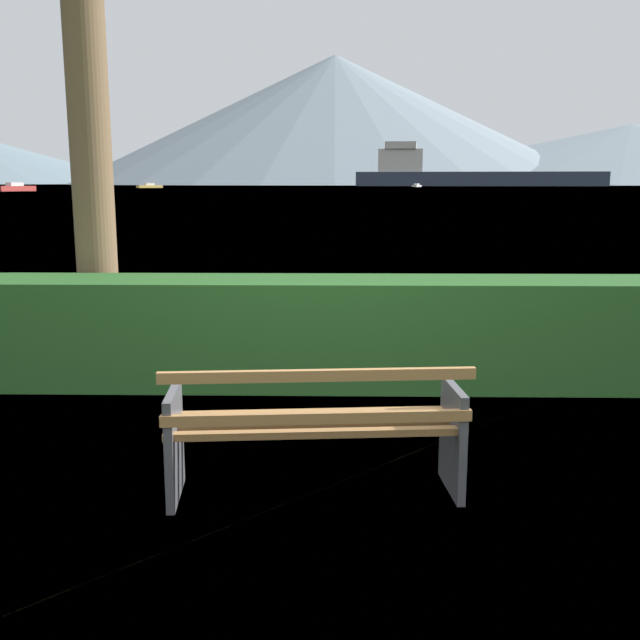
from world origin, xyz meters
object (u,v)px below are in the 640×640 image
sailboat_mid (150,186)px  tender_far (417,186)px  park_bench (316,430)px  fishing_boat_near (15,188)px  cargo_ship_large (460,174)px

sailboat_mid → tender_far: bearing=25.7°
park_bench → fishing_boat_near: bearing=114.1°
sailboat_mid → fishing_boat_near: bearing=-95.6°
tender_far → sailboat_mid: bearing=-154.3°
park_bench → sailboat_mid: sailboat_mid is taller
cargo_ship_large → tender_far: size_ratio=18.72×
park_bench → tender_far: size_ratio=0.34×
sailboat_mid → tender_far: sailboat_mid is taller
park_bench → cargo_ship_large: size_ratio=0.02×
park_bench → fishing_boat_near: size_ratio=0.23×
cargo_ship_large → sailboat_mid: bearing=-140.4°
park_bench → fishing_boat_near: 154.42m
cargo_ship_large → tender_far: (-22.96, -48.20, -4.59)m
park_bench → cargo_ship_large: cargo_ship_large is taller
cargo_ship_large → fishing_boat_near: bearing=-124.8°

